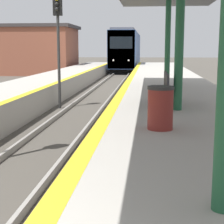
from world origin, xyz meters
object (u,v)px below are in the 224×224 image
Objects in this scene: trash_bin at (160,108)px; signal_mid at (58,29)px; train at (127,50)px; bench at (162,88)px.

signal_mid is at bearing 116.06° from trash_bin.
train is at bearing 87.74° from signal_mid.
trash_bin is (2.87, -37.61, -0.88)m from train.
signal_mid reaches higher than trash_bin.
trash_bin is at bearing -85.64° from train.
train reaches higher than bench.
signal_mid is 6.82m from bench.
bench is (4.16, -5.08, -1.86)m from signal_mid.
train is 29.42m from signal_mid.
signal_mid reaches higher than train.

